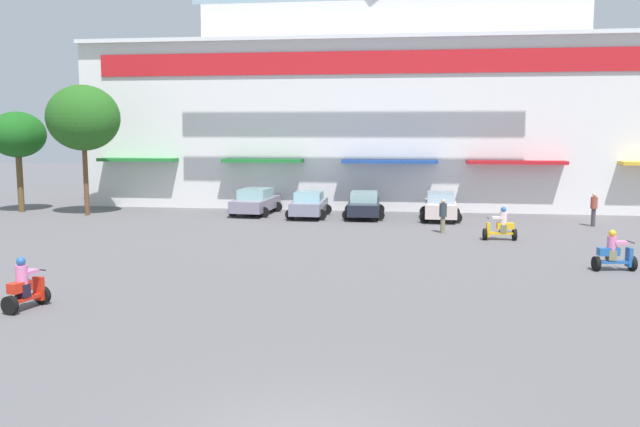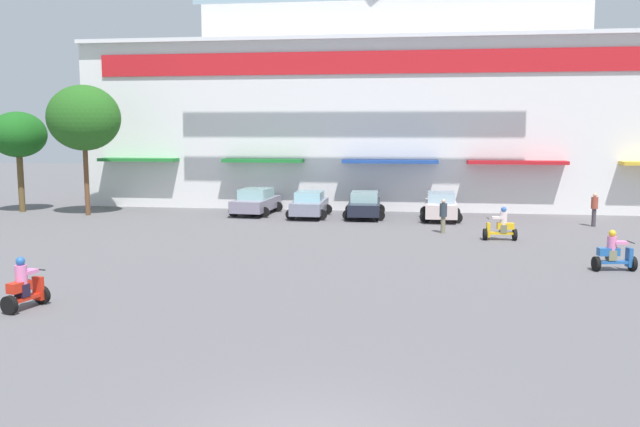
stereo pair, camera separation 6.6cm
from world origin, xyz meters
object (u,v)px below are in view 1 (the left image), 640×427
(parked_car_2, at_px, (364,205))
(pedestrian_0, at_px, (594,207))
(plaza_tree_0, at_px, (83,118))
(parked_car_3, at_px, (440,206))
(plaza_tree_2, at_px, (17,135))
(parked_car_1, at_px, (309,204))
(parked_car_0, at_px, (256,201))
(scooter_rider_2, at_px, (501,227))
(scooter_rider_1, at_px, (25,288))
(scooter_rider_4, at_px, (614,254))
(pedestrian_1, at_px, (443,214))

(parked_car_2, distance_m, pedestrian_0, 12.01)
(plaza_tree_0, xyz_separation_m, parked_car_3, (20.11, 0.86, -4.78))
(plaza_tree_2, height_order, parked_car_1, plaza_tree_2)
(plaza_tree_0, xyz_separation_m, parked_car_0, (9.53, 1.80, -4.80))
(plaza_tree_0, distance_m, scooter_rider_2, 23.70)
(parked_car_2, bearing_deg, parked_car_0, 175.44)
(pedestrian_0, bearing_deg, parked_car_0, 172.90)
(scooter_rider_1, distance_m, scooter_rider_2, 19.89)
(parked_car_1, height_order, pedestrian_0, pedestrian_0)
(scooter_rider_1, bearing_deg, parked_car_1, 76.35)
(plaza_tree_0, height_order, scooter_rider_1, plaza_tree_0)
(parked_car_2, xyz_separation_m, pedestrian_0, (11.88, -1.76, 0.26))
(parked_car_3, xyz_separation_m, scooter_rider_4, (5.57, -12.26, -0.15))
(parked_car_1, distance_m, parked_car_2, 3.10)
(scooter_rider_1, height_order, pedestrian_1, pedestrian_1)
(plaza_tree_2, distance_m, parked_car_1, 17.86)
(parked_car_3, distance_m, scooter_rider_1, 23.23)
(plaza_tree_2, bearing_deg, parked_car_3, 0.02)
(plaza_tree_2, bearing_deg, plaza_tree_0, -10.37)
(scooter_rider_1, xyz_separation_m, scooter_rider_2, (14.56, 13.55, -0.01))
(parked_car_2, distance_m, parked_car_3, 4.23)
(parked_car_0, height_order, parked_car_1, parked_car_0)
(parked_car_2, bearing_deg, plaza_tree_2, -178.75)
(parked_car_0, distance_m, parked_car_3, 10.62)
(scooter_rider_1, xyz_separation_m, pedestrian_0, (19.79, 18.49, 0.36))
(parked_car_0, xyz_separation_m, pedestrian_0, (18.25, -2.27, 0.23))
(scooter_rider_2, bearing_deg, scooter_rider_1, -137.05)
(parked_car_2, bearing_deg, parked_car_1, -173.94)
(plaza_tree_2, xyz_separation_m, pedestrian_0, (32.40, -1.32, -3.59))
(plaza_tree_0, height_order, pedestrian_0, plaza_tree_0)
(plaza_tree_0, relative_size, pedestrian_1, 4.54)
(parked_car_2, xyz_separation_m, scooter_rider_1, (-7.92, -20.25, -0.10))
(scooter_rider_2, bearing_deg, parked_car_2, 134.74)
(scooter_rider_1, bearing_deg, plaza_tree_2, 122.48)
(parked_car_2, xyz_separation_m, scooter_rider_4, (9.78, -12.70, -0.12))
(plaza_tree_2, xyz_separation_m, scooter_rider_4, (30.31, -12.25, -3.96))
(parked_car_2, distance_m, scooter_rider_2, 9.44)
(parked_car_3, bearing_deg, scooter_rider_2, -68.77)
(parked_car_1, bearing_deg, plaza_tree_0, -175.67)
(scooter_rider_2, height_order, pedestrian_1, pedestrian_1)
(pedestrian_0, bearing_deg, pedestrian_1, -157.19)
(plaza_tree_2, relative_size, pedestrian_0, 3.46)
(parked_car_2, xyz_separation_m, pedestrian_1, (4.16, -5.01, 0.20))
(pedestrian_1, bearing_deg, parked_car_2, 129.67)
(plaza_tree_0, bearing_deg, scooter_rider_1, -67.17)
(plaza_tree_2, relative_size, parked_car_0, 1.35)
(scooter_rider_4, bearing_deg, pedestrian_1, 126.19)
(plaza_tree_0, xyz_separation_m, pedestrian_0, (27.77, -0.47, -4.56))
(scooter_rider_1, bearing_deg, parked_car_2, 68.65)
(parked_car_3, bearing_deg, plaza_tree_2, -179.98)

